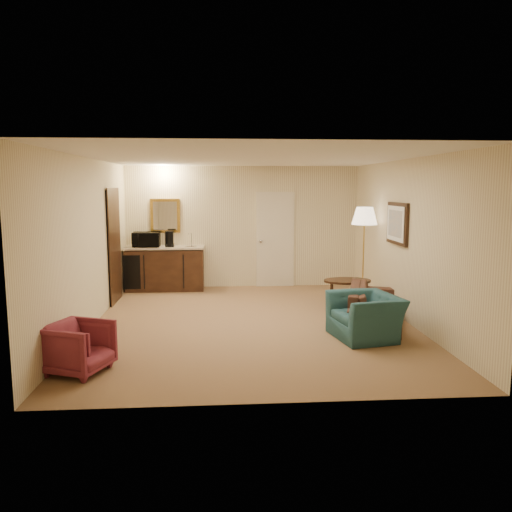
{
  "coord_description": "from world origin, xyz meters",
  "views": [
    {
      "loc": [
        -0.49,
        -7.73,
        2.16
      ],
      "look_at": [
        0.1,
        0.5,
        1.01
      ],
      "focal_mm": 35.0,
      "sensor_mm": 36.0,
      "label": 1
    }
  ],
  "objects_px": {
    "floor_lamp": "(363,254)",
    "microwave": "(146,238)",
    "wetbar_cabinet": "(165,268)",
    "teal_armchair": "(366,309)",
    "sofa": "(374,299)",
    "rose_chair_near": "(78,345)",
    "rose_chair_far": "(83,343)",
    "coffee_table": "(347,293)",
    "waste_bin": "(196,284)",
    "coffee_maker": "(169,239)"
  },
  "relations": [
    {
      "from": "floor_lamp",
      "to": "sofa",
      "type": "bearing_deg",
      "value": -99.35
    },
    {
      "from": "rose_chair_near",
      "to": "coffee_table",
      "type": "relative_size",
      "value": 0.77
    },
    {
      "from": "wetbar_cabinet",
      "to": "coffee_table",
      "type": "relative_size",
      "value": 1.91
    },
    {
      "from": "rose_chair_far",
      "to": "floor_lamp",
      "type": "relative_size",
      "value": 0.33
    },
    {
      "from": "floor_lamp",
      "to": "waste_bin",
      "type": "relative_size",
      "value": 6.81
    },
    {
      "from": "wetbar_cabinet",
      "to": "coffee_maker",
      "type": "relative_size",
      "value": 4.99
    },
    {
      "from": "teal_armchair",
      "to": "waste_bin",
      "type": "xyz_separation_m",
      "value": [
        -2.58,
        3.55,
        -0.29
      ]
    },
    {
      "from": "coffee_table",
      "to": "coffee_maker",
      "type": "distance_m",
      "value": 3.83
    },
    {
      "from": "sofa",
      "to": "rose_chair_far",
      "type": "bearing_deg",
      "value": 129.72
    },
    {
      "from": "sofa",
      "to": "floor_lamp",
      "type": "distance_m",
      "value": 1.62
    },
    {
      "from": "rose_chair_near",
      "to": "coffee_table",
      "type": "height_order",
      "value": "rose_chair_near"
    },
    {
      "from": "sofa",
      "to": "rose_chair_far",
      "type": "height_order",
      "value": "sofa"
    },
    {
      "from": "waste_bin",
      "to": "sofa",
      "type": "bearing_deg",
      "value": -43.18
    },
    {
      "from": "teal_armchair",
      "to": "rose_chair_far",
      "type": "bearing_deg",
      "value": -87.46
    },
    {
      "from": "sofa",
      "to": "rose_chair_near",
      "type": "xyz_separation_m",
      "value": [
        -4.1,
        -1.88,
        -0.05
      ]
    },
    {
      "from": "floor_lamp",
      "to": "rose_chair_far",
      "type": "bearing_deg",
      "value": -143.55
    },
    {
      "from": "rose_chair_far",
      "to": "coffee_maker",
      "type": "height_order",
      "value": "coffee_maker"
    },
    {
      "from": "wetbar_cabinet",
      "to": "rose_chair_near",
      "type": "height_order",
      "value": "wetbar_cabinet"
    },
    {
      "from": "teal_armchair",
      "to": "coffee_table",
      "type": "height_order",
      "value": "teal_armchair"
    },
    {
      "from": "floor_lamp",
      "to": "microwave",
      "type": "height_order",
      "value": "floor_lamp"
    },
    {
      "from": "sofa",
      "to": "wetbar_cabinet",
      "type": "bearing_deg",
      "value": 69.0
    },
    {
      "from": "rose_chair_far",
      "to": "microwave",
      "type": "distance_m",
      "value": 4.59
    },
    {
      "from": "wetbar_cabinet",
      "to": "sofa",
      "type": "height_order",
      "value": "wetbar_cabinet"
    },
    {
      "from": "floor_lamp",
      "to": "coffee_maker",
      "type": "height_order",
      "value": "floor_lamp"
    },
    {
      "from": "coffee_table",
      "to": "coffee_maker",
      "type": "xyz_separation_m",
      "value": [
        -3.34,
        1.67,
        0.84
      ]
    },
    {
      "from": "floor_lamp",
      "to": "microwave",
      "type": "relative_size",
      "value": 3.25
    },
    {
      "from": "floor_lamp",
      "to": "coffee_maker",
      "type": "xyz_separation_m",
      "value": [
        -3.74,
        1.27,
        0.19
      ]
    },
    {
      "from": "teal_armchair",
      "to": "rose_chair_far",
      "type": "distance_m",
      "value": 3.84
    },
    {
      "from": "rose_chair_far",
      "to": "floor_lamp",
      "type": "height_order",
      "value": "floor_lamp"
    },
    {
      "from": "microwave",
      "to": "coffee_maker",
      "type": "height_order",
      "value": "microwave"
    },
    {
      "from": "teal_armchair",
      "to": "rose_chair_near",
      "type": "bearing_deg",
      "value": -84.79
    },
    {
      "from": "floor_lamp",
      "to": "coffee_maker",
      "type": "relative_size",
      "value": 5.47
    },
    {
      "from": "rose_chair_near",
      "to": "coffee_table",
      "type": "bearing_deg",
      "value": -31.47
    },
    {
      "from": "teal_armchair",
      "to": "sofa",
      "type": "bearing_deg",
      "value": 143.33
    },
    {
      "from": "waste_bin",
      "to": "microwave",
      "type": "bearing_deg",
      "value": 177.13
    },
    {
      "from": "rose_chair_near",
      "to": "rose_chair_far",
      "type": "xyz_separation_m",
      "value": [
        0.0,
        0.19,
        -0.04
      ]
    },
    {
      "from": "sofa",
      "to": "rose_chair_near",
      "type": "distance_m",
      "value": 4.51
    },
    {
      "from": "floor_lamp",
      "to": "coffee_table",
      "type": "bearing_deg",
      "value": -135.0
    },
    {
      "from": "teal_armchair",
      "to": "coffee_table",
      "type": "bearing_deg",
      "value": 162.1
    },
    {
      "from": "sofa",
      "to": "coffee_maker",
      "type": "relative_size",
      "value": 5.97
    },
    {
      "from": "wetbar_cabinet",
      "to": "teal_armchair",
      "type": "relative_size",
      "value": 1.69
    },
    {
      "from": "wetbar_cabinet",
      "to": "sofa",
      "type": "xyz_separation_m",
      "value": [
        3.6,
        -2.84,
        -0.08
      ]
    },
    {
      "from": "rose_chair_far",
      "to": "coffee_table",
      "type": "xyz_separation_m",
      "value": [
        3.95,
        2.81,
        -0.05
      ]
    },
    {
      "from": "rose_chair_far",
      "to": "microwave",
      "type": "bearing_deg",
      "value": 18.86
    },
    {
      "from": "floor_lamp",
      "to": "microwave",
      "type": "bearing_deg",
      "value": 162.88
    },
    {
      "from": "floor_lamp",
      "to": "microwave",
      "type": "distance_m",
      "value": 4.43
    },
    {
      "from": "waste_bin",
      "to": "coffee_maker",
      "type": "xyz_separation_m",
      "value": [
        -0.54,
        0.02,
        0.95
      ]
    },
    {
      "from": "sofa",
      "to": "floor_lamp",
      "type": "xyz_separation_m",
      "value": [
        0.25,
        1.52,
        0.51
      ]
    },
    {
      "from": "waste_bin",
      "to": "floor_lamp",
      "type": "bearing_deg",
      "value": -21.34
    },
    {
      "from": "coffee_table",
      "to": "waste_bin",
      "type": "relative_size",
      "value": 3.24
    }
  ]
}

